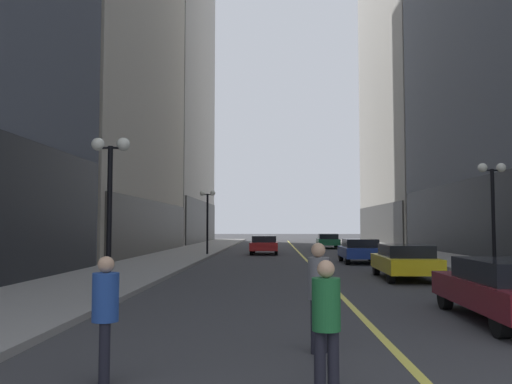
{
  "coord_description": "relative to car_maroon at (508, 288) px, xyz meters",
  "views": [
    {
      "loc": [
        -1.96,
        -3.56,
        2.02
      ],
      "look_at": [
        -2.89,
        24.79,
        3.84
      ],
      "focal_mm": 37.36,
      "sensor_mm": 36.0,
      "label": 1
    }
  ],
  "objects": [
    {
      "name": "lane_centre_stripe",
      "position": [
        -2.96,
        27.12,
        -0.72
      ],
      "size": [
        0.16,
        70.0,
        0.01
      ],
      "primitive_type": "cube",
      "color": "#E5D64C",
      "rests_on": "ground"
    },
    {
      "name": "ground_plane",
      "position": [
        -2.96,
        27.12,
        -0.72
      ],
      "size": [
        200.0,
        200.0,
        0.0
      ],
      "primitive_type": "plane",
      "color": "#38383A"
    },
    {
      "name": "car_blue",
      "position": [
        -0.19,
        18.1,
        -0.0
      ],
      "size": [
        1.95,
        4.18,
        1.32
      ],
      "color": "navy",
      "rests_on": "ground"
    },
    {
      "name": "car_yellow",
      "position": [
        0.08,
        9.1,
        -0.0
      ],
      "size": [
        2.01,
        4.65,
        1.32
      ],
      "color": "yellow",
      "rests_on": "ground"
    },
    {
      "name": "pedestrian_in_green_parka",
      "position": [
        -4.3,
        -5.03,
        0.21
      ],
      "size": [
        0.37,
        0.37,
        1.62
      ],
      "color": "black",
      "rests_on": "ground"
    },
    {
      "name": "building_left_far",
      "position": [
        -18.54,
        52.12,
        25.96
      ],
      "size": [
        10.35,
        26.0,
        53.57
      ],
      "color": "#A8A399",
      "rests_on": "ground"
    },
    {
      "name": "street_lamp_right_mid",
      "position": [
        3.44,
        9.08,
        2.54
      ],
      "size": [
        1.06,
        0.36,
        4.43
      ],
      "color": "black",
      "rests_on": "ground"
    },
    {
      "name": "building_left_mid",
      "position": [
        -20.12,
        26.62,
        15.06
      ],
      "size": [
        13.52,
        24.0,
        31.69
      ],
      "color": "#B7AD99",
      "rests_on": "ground"
    },
    {
      "name": "street_lamp_left_near",
      "position": [
        -9.36,
        2.82,
        2.54
      ],
      "size": [
        1.06,
        0.36,
        4.43
      ],
      "color": "black",
      "rests_on": "ground"
    },
    {
      "name": "car_red",
      "position": [
        -5.57,
        27.24,
        0.0
      ],
      "size": [
        1.99,
        4.6,
        1.32
      ],
      "color": "#B21919",
      "rests_on": "ground"
    },
    {
      "name": "street_lamp_left_far",
      "position": [
        -9.36,
        24.28,
        2.54
      ],
      "size": [
        1.06,
        0.36,
        4.43
      ],
      "color": "black",
      "rests_on": "ground"
    },
    {
      "name": "building_right_far",
      "position": [
        15.08,
        52.12,
        17.9
      ],
      "size": [
        15.28,
        26.0,
        37.37
      ],
      "color": "#A8A399",
      "rests_on": "ground"
    },
    {
      "name": "sidewalk_left",
      "position": [
        -11.21,
        27.12,
        -0.65
      ],
      "size": [
        4.5,
        78.0,
        0.15
      ],
      "primitive_type": "cube",
      "color": "gray",
      "rests_on": "ground"
    },
    {
      "name": "car_maroon",
      "position": [
        0.0,
        0.0,
        0.0
      ],
      "size": [
        1.92,
        4.84,
        1.32
      ],
      "color": "maroon",
      "rests_on": "ground"
    },
    {
      "name": "pedestrian_in_grey_suit",
      "position": [
        -4.2,
        -2.81,
        0.3
      ],
      "size": [
        0.47,
        0.47,
        1.75
      ],
      "color": "black",
      "rests_on": "ground"
    },
    {
      "name": "car_green",
      "position": [
        0.07,
        37.64,
        -0.0
      ],
      "size": [
        2.05,
        4.47,
        1.32
      ],
      "color": "#196038",
      "rests_on": "ground"
    },
    {
      "name": "pedestrian_in_blue_hoodie",
      "position": [
        -7.1,
        -4.56,
        0.22
      ],
      "size": [
        0.42,
        0.42,
        1.63
      ],
      "color": "black",
      "rests_on": "ground"
    },
    {
      "name": "sidewalk_right",
      "position": [
        5.29,
        27.12,
        -0.65
      ],
      "size": [
        4.5,
        78.0,
        0.15
      ],
      "primitive_type": "cube",
      "color": "gray",
      "rests_on": "ground"
    }
  ]
}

